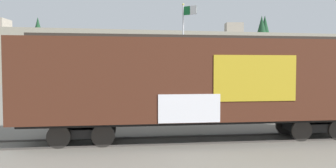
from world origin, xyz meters
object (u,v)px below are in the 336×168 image
freight_car (202,81)px  parked_car_silver (253,103)px  parked_car_black (92,107)px  parked_car_green (183,104)px  flagpole (185,43)px

freight_car → parked_car_silver: size_ratio=3.35×
parked_car_black → parked_car_green: bearing=7.2°
parked_car_black → parked_car_silver: (10.41, 0.58, -0.02)m
parked_car_black → parked_car_green: (5.69, 0.72, 0.03)m
parked_car_green → parked_car_silver: bearing=-1.7°
freight_car → flagpole: size_ratio=1.80×
parked_car_green → flagpole: bearing=75.7°
parked_car_green → parked_car_silver: size_ratio=0.96×
flagpole → parked_car_silver: (3.14, -6.37, -4.43)m
flagpole → parked_car_silver: 8.37m
freight_car → parked_car_green: 6.92m
freight_car → parked_car_silver: freight_car is taller
parked_car_black → parked_car_silver: parked_car_black is taller
parked_car_silver → freight_car: bearing=-129.5°
parked_car_silver → parked_car_black: bearing=-176.8°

